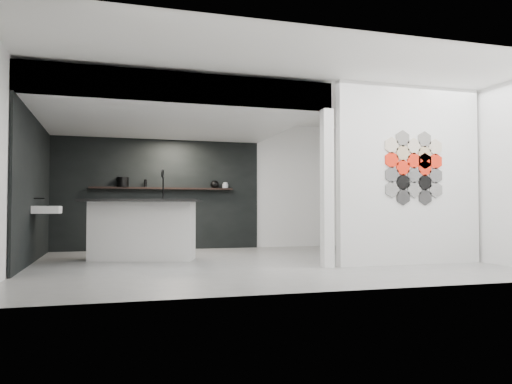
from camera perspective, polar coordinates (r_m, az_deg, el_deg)
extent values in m
cube|color=slate|center=(8.17, -0.08, -8.05)|extent=(7.00, 6.00, 0.01)
cube|color=silver|center=(8.17, 17.13, 1.91)|extent=(2.45, 0.15, 2.80)
cube|color=black|center=(10.82, -11.16, -0.26)|extent=(4.40, 0.04, 2.35)
cube|color=black|center=(8.89, -24.06, 0.23)|extent=(0.04, 4.00, 2.35)
cube|color=silver|center=(9.01, -9.96, 8.87)|extent=(4.40, 4.00, 0.40)
cube|color=silver|center=(7.47, 8.12, 0.47)|extent=(0.16, 0.16, 2.35)
cube|color=silver|center=(7.15, -8.22, 11.72)|extent=(4.40, 0.16, 0.40)
cube|color=silver|center=(8.65, -22.76, -1.88)|extent=(0.40, 0.60, 0.12)
cube|color=black|center=(10.73, -10.58, 0.42)|extent=(3.00, 0.15, 0.04)
cube|color=silver|center=(8.71, -12.80, -4.35)|extent=(1.82, 1.10, 0.98)
cube|color=black|center=(8.62, -12.91, -0.96)|extent=(2.10, 1.38, 0.05)
cube|color=black|center=(8.70, -10.86, -0.89)|extent=(0.62, 0.56, 0.02)
cylinder|color=black|center=(8.93, -10.56, 0.60)|extent=(0.03, 0.03, 0.46)
torus|color=black|center=(8.88, -10.63, 2.09)|extent=(0.07, 0.16, 0.16)
cylinder|color=black|center=(10.68, -15.00, 1.11)|extent=(0.29, 0.29, 0.20)
ellipsoid|color=black|center=(10.90, -4.73, 0.89)|extent=(0.21, 0.21, 0.16)
cylinder|color=gray|center=(10.95, -3.52, 0.69)|extent=(0.17, 0.17, 0.09)
cylinder|color=gray|center=(10.95, -3.52, 0.78)|extent=(0.12, 0.12, 0.13)
cylinder|color=black|center=(10.70, -12.51, 0.97)|extent=(0.06, 0.06, 0.16)
cylinder|color=black|center=(10.68, -14.87, 0.85)|extent=(0.09, 0.09, 0.11)
cylinder|color=silver|center=(7.89, 15.28, 0.30)|extent=(0.26, 0.02, 0.26)
cylinder|color=black|center=(7.90, 15.26, 1.93)|extent=(0.26, 0.02, 0.26)
cylinder|color=red|center=(7.92, 15.25, 3.55)|extent=(0.26, 0.02, 0.26)
cylinder|color=beige|center=(7.94, 15.24, 5.17)|extent=(0.26, 0.02, 0.26)
cylinder|color=#2D2D2D|center=(7.99, 16.48, -0.53)|extent=(0.26, 0.02, 0.26)
cylinder|color=black|center=(8.00, 16.46, 1.09)|extent=(0.26, 0.02, 0.26)
cylinder|color=red|center=(8.01, 16.45, 2.69)|extent=(0.26, 0.02, 0.26)
cylinder|color=tan|center=(8.03, 16.43, 4.30)|extent=(0.26, 0.02, 0.26)
cylinder|color=#66635E|center=(8.06, 16.42, 5.89)|extent=(0.26, 0.02, 0.26)
cylinder|color=silver|center=(8.10, 17.63, 0.26)|extent=(0.26, 0.02, 0.26)
cylinder|color=black|center=(8.11, 17.61, 1.85)|extent=(0.26, 0.02, 0.26)
cylinder|color=red|center=(8.13, 17.60, 3.44)|extent=(0.26, 0.02, 0.26)
cylinder|color=beige|center=(8.15, 17.58, 5.01)|extent=(0.26, 0.02, 0.26)
cylinder|color=#2D2D2D|center=(8.21, 18.77, -0.54)|extent=(0.26, 0.02, 0.26)
cylinder|color=black|center=(8.21, 18.75, 1.03)|extent=(0.26, 0.02, 0.26)
cylinder|color=red|center=(8.23, 18.73, 2.60)|extent=(0.26, 0.02, 0.26)
cylinder|color=tan|center=(8.25, 18.72, 4.16)|extent=(0.26, 0.02, 0.26)
cylinder|color=#66635E|center=(8.28, 18.70, 5.71)|extent=(0.26, 0.02, 0.26)
cylinder|color=silver|center=(8.32, 19.86, 0.23)|extent=(0.26, 0.02, 0.26)
cylinder|color=black|center=(8.33, 19.84, 1.78)|extent=(0.26, 0.02, 0.26)
cylinder|color=red|center=(8.35, 19.82, 3.32)|extent=(0.26, 0.02, 0.26)
cylinder|color=beige|center=(8.37, 19.80, 4.85)|extent=(0.26, 0.02, 0.26)
cylinder|color=red|center=(8.24, 18.72, 3.38)|extent=(0.26, 0.02, 0.26)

